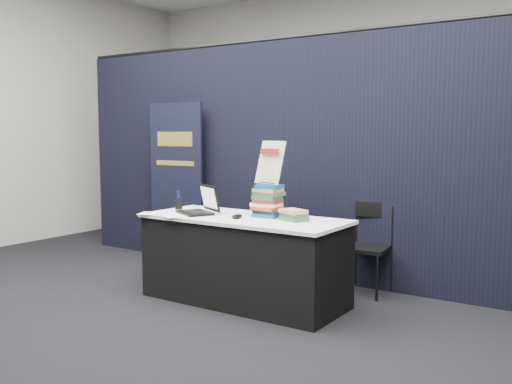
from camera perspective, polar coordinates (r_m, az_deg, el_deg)
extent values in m
plane|color=black|center=(4.66, -5.17, -12.49)|extent=(8.00, 8.00, 0.00)
cube|color=#B3B2A9|center=(7.94, 13.41, 7.81)|extent=(8.00, 0.02, 3.50)
cube|color=black|center=(5.76, 4.82, 3.22)|extent=(6.00, 0.08, 2.40)
cube|color=black|center=(4.99, -1.20, -6.94)|extent=(1.76, 0.71, 0.72)
cube|color=silver|center=(4.92, -1.21, -2.68)|extent=(1.80, 0.75, 0.03)
cube|color=black|center=(5.11, -6.14, -2.09)|extent=(0.41, 0.37, 0.02)
cube|color=black|center=(5.18, -5.30, -0.54)|extent=(0.33, 0.21, 0.24)
cube|color=silver|center=(5.18, -5.36, -0.55)|extent=(0.27, 0.17, 0.19)
ellipsoid|color=black|center=(4.82, -1.91, -2.45)|extent=(0.07, 0.12, 0.04)
cube|color=white|center=(5.19, -10.13, -2.13)|extent=(0.32, 0.28, 0.00)
cube|color=white|center=(5.07, -8.01, -2.28)|extent=(0.40, 0.37, 0.00)
cube|color=silver|center=(5.02, -7.83, -2.37)|extent=(0.29, 0.22, 0.00)
cylinder|color=black|center=(5.44, -7.74, -1.26)|extent=(0.08, 0.08, 0.09)
cube|color=#1C646B|center=(4.91, 1.22, -2.33)|extent=(0.23, 0.18, 0.03)
cube|color=navy|center=(4.90, 1.22, -1.97)|extent=(0.23, 0.18, 0.03)
cube|color=#D3551D|center=(4.90, 1.22, -1.61)|extent=(0.23, 0.18, 0.03)
cube|color=#F9F6CB|center=(4.90, 1.22, -1.25)|extent=(0.23, 0.18, 0.03)
cube|color=maroon|center=(4.89, 1.22, -0.89)|extent=(0.23, 0.18, 0.03)
cube|color=#23832F|center=(4.89, 1.22, -0.53)|extent=(0.23, 0.18, 0.03)
cube|color=#444348|center=(4.88, 1.23, -0.17)|extent=(0.23, 0.18, 0.03)
cube|color=tan|center=(4.88, 1.23, 0.20)|extent=(0.23, 0.18, 0.03)
cube|color=navy|center=(4.88, 1.23, 0.56)|extent=(0.23, 0.18, 0.03)
cube|color=#23832F|center=(4.71, 3.76, -2.69)|extent=(0.27, 0.24, 0.03)
cube|color=#444348|center=(4.71, 3.76, -2.32)|extent=(0.27, 0.24, 0.03)
cube|color=tan|center=(4.70, 3.76, -1.94)|extent=(0.27, 0.24, 0.03)
cube|color=black|center=(4.86, 1.13, 0.89)|extent=(0.19, 0.06, 0.02)
cylinder|color=black|center=(4.97, 0.94, 2.26)|extent=(0.03, 0.10, 0.27)
cylinder|color=black|center=(4.89, 2.42, 2.19)|extent=(0.03, 0.10, 0.27)
cube|color=silver|center=(4.89, 1.44, 2.97)|extent=(0.30, 0.17, 0.37)
cube|color=beige|center=(4.88, 1.39, 2.97)|extent=(0.24, 0.13, 0.29)
cube|color=maroon|center=(4.88, 1.37, 4.07)|extent=(0.22, 0.07, 0.05)
cube|color=black|center=(6.65, -7.98, -6.57)|extent=(0.77, 0.13, 0.07)
cube|color=black|center=(6.53, -7.97, 0.91)|extent=(0.72, 0.06, 1.81)
cube|color=gold|center=(6.49, -8.14, 5.27)|extent=(0.50, 0.02, 0.16)
cube|color=gold|center=(6.50, -8.11, 2.88)|extent=(0.54, 0.03, 0.05)
cylinder|color=black|center=(5.29, 8.38, -8.03)|extent=(0.02, 0.02, 0.40)
cylinder|color=black|center=(5.15, 11.99, -8.48)|extent=(0.02, 0.02, 0.40)
cylinder|color=black|center=(5.60, 9.97, -7.26)|extent=(0.02, 0.02, 0.40)
cylinder|color=black|center=(5.47, 13.40, -7.65)|extent=(0.02, 0.02, 0.40)
cube|color=black|center=(5.33, 10.98, -5.57)|extent=(0.41, 0.41, 0.04)
cube|color=black|center=(5.43, 11.79, -1.74)|extent=(0.36, 0.06, 0.14)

